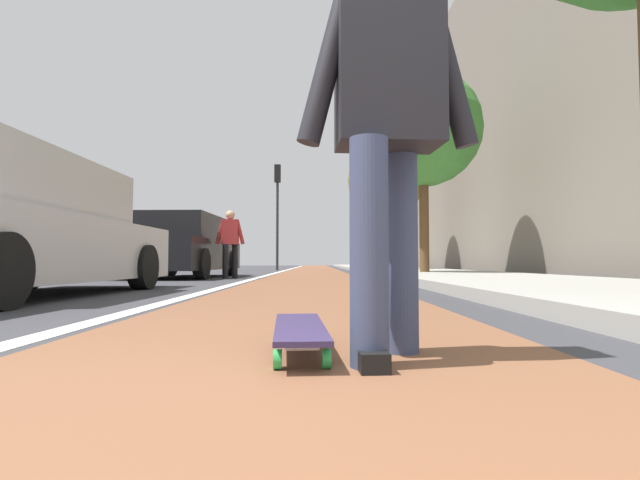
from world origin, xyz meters
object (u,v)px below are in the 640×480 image
(street_tree_far, at_px, (386,181))
(street_tree_mid, at_px, (423,129))
(traffic_light, at_px, (277,198))
(pedestrian_distant, at_px, (230,239))
(parked_car_mid, at_px, (184,248))
(parked_car_near, at_px, (14,232))
(skateboard, at_px, (300,330))
(skater_person, at_px, (387,117))

(street_tree_far, bearing_deg, street_tree_mid, -180.00)
(traffic_light, bearing_deg, pedestrian_distant, 178.94)
(traffic_light, distance_m, pedestrian_distant, 10.89)
(parked_car_mid, xyz_separation_m, street_tree_mid, (0.21, -5.90, 2.98))
(parked_car_near, bearing_deg, parked_car_mid, 0.14)
(traffic_light, xyz_separation_m, pedestrian_distant, (-10.62, 0.20, -2.39))
(skateboard, distance_m, street_tree_mid, 10.78)
(parked_car_mid, xyz_separation_m, traffic_light, (9.93, -1.45, 2.56))
(pedestrian_distant, bearing_deg, street_tree_far, -32.28)
(skateboard, bearing_deg, street_tree_far, -9.59)
(skateboard, bearing_deg, skater_person, -113.38)
(traffic_light, relative_size, street_tree_far, 0.96)
(parked_car_mid, height_order, street_tree_mid, street_tree_mid)
(parked_car_near, height_order, traffic_light, traffic_light)
(parked_car_near, xyz_separation_m, pedestrian_distant, (5.80, -1.23, 0.19))
(traffic_light, bearing_deg, skateboard, -174.98)
(street_tree_mid, bearing_deg, parked_car_mid, 92.07)
(skateboard, bearing_deg, parked_car_mid, 18.27)
(skateboard, bearing_deg, street_tree_mid, -15.67)
(traffic_light, bearing_deg, street_tree_mid, -155.36)
(parked_car_mid, relative_size, traffic_light, 0.96)
(skater_person, distance_m, parked_car_near, 4.76)
(skater_person, relative_size, parked_car_mid, 0.36)
(skater_person, bearing_deg, street_tree_mid, -13.58)
(street_tree_far, distance_m, pedestrian_distant, 9.10)
(skater_person, relative_size, street_tree_far, 0.33)
(street_tree_mid, bearing_deg, skater_person, 166.42)
(skateboard, height_order, traffic_light, traffic_light)
(parked_car_mid, xyz_separation_m, street_tree_far, (6.68, -5.90, 2.79))
(traffic_light, height_order, street_tree_mid, street_tree_mid)
(traffic_light, bearing_deg, street_tree_far, -126.12)
(parked_car_mid, bearing_deg, parked_car_near, -179.86)
(skater_person, relative_size, traffic_light, 0.34)
(skater_person, bearing_deg, traffic_light, 5.98)
(parked_car_near, height_order, parked_car_mid, parked_car_mid)
(skater_person, height_order, parked_car_near, skater_person)
(traffic_light, xyz_separation_m, street_tree_mid, (-9.72, -4.46, 0.42))
(parked_car_mid, xyz_separation_m, pedestrian_distant, (-0.69, -1.25, 0.16))
(skateboard, relative_size, street_tree_far, 0.17)
(skater_person, relative_size, parked_car_near, 0.35)
(skater_person, bearing_deg, skateboard, 66.62)
(pedestrian_distant, bearing_deg, street_tree_mid, -79.06)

